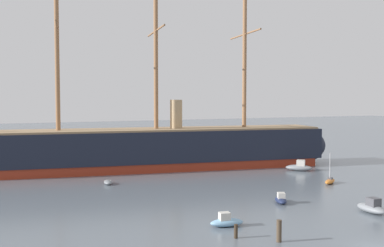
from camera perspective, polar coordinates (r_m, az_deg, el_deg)
tall_ship at (r=79.13m, az=-4.37°, el=-2.97°), size 69.04×18.44×33.32m
motorboat_foreground_left at (r=45.26m, az=4.21°, el=-11.82°), size 3.41×1.85×1.36m
motorboat_foreground_right at (r=53.60m, az=21.06°, el=-9.52°), size 1.81×3.99×1.65m
motorboat_near_centre at (r=55.51m, az=10.78°, el=-9.06°), size 2.38×3.24×1.26m
sailboat_mid_right at (r=69.19m, az=16.45°, el=-6.74°), size 3.32×2.75×4.36m
dinghy_alongside_bow at (r=66.97m, az=-10.22°, el=-7.05°), size 1.47×2.63×0.59m
motorboat_alongside_stern at (r=79.63m, az=12.93°, el=-5.18°), size 4.37×4.25×1.81m
sailboat_far_right at (r=100.93m, az=11.97°, el=-3.53°), size 2.10×3.56×4.44m
motorboat_distant_centre at (r=98.30m, az=-4.58°, el=-3.55°), size 3.90×3.31×1.54m
mooring_piling_left_pair at (r=41.79m, az=5.37°, el=-12.93°), size 0.33×0.33×1.21m
mooring_piling_midwater at (r=41.16m, az=10.55°, el=-12.74°), size 0.43×0.43×1.88m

